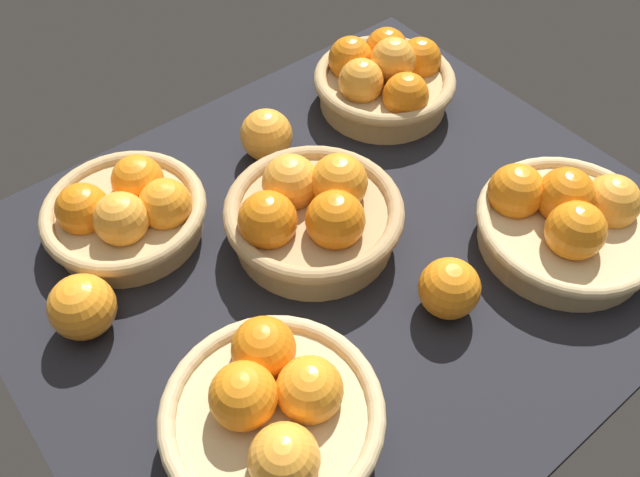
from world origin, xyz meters
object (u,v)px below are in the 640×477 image
Objects in this scene: loose_orange_back_gap at (449,288)px; loose_orange_side_gap at (82,307)px; basket_center at (312,214)px; basket_near_left at (274,414)px; basket_far_left at (126,212)px; loose_orange_front_gap at (266,135)px; basket_far_right at (385,79)px; basket_near_right at (566,221)px.

loose_orange_side_gap reaches higher than loose_orange_back_gap.
basket_center reaches higher than basket_near_left.
basket_far_left reaches higher than loose_orange_front_gap.
basket_far_right reaches higher than basket_near_right.
basket_center is (-26.17, -15.09, 0.24)cm from basket_far_right.
basket_far_right is 55.95cm from loose_orange_side_gap.
loose_orange_side_gap is (-34.84, 24.38, 0.18)cm from loose_orange_back_gap.
basket_far_left is 56.40cm from basket_near_right.
basket_near_left is at bearing 177.29° from basket_near_right.
loose_orange_back_gap is at bearing -121.09° from basket_far_right.
basket_near_left is at bearing -92.58° from basket_far_left.
basket_far_right reaches higher than loose_orange_back_gap.
loose_orange_back_gap is 0.95× the size of loose_orange_side_gap.
loose_orange_back_gap is at bearing -55.31° from basket_far_left.
basket_center is 27.02cm from basket_near_left.
basket_far_left is 0.93× the size of basket_near_left.
basket_far_right is at bearing 58.91° from loose_orange_back_gap.
loose_orange_front_gap is 35.37cm from loose_orange_side_gap.
basket_center is 2.98× the size of loose_orange_side_gap.
basket_near_right is 3.18× the size of loose_orange_back_gap.
basket_near_left reaches higher than basket_far_left.
loose_orange_back_gap is (5.84, -18.61, -1.00)cm from basket_center.
basket_far_left is 22.74cm from loose_orange_front_gap.
basket_center reaches higher than loose_orange_side_gap.
loose_orange_front_gap is 0.98× the size of loose_orange_side_gap.
basket_far_left is at bearing 124.69° from loose_orange_back_gap.
basket_far_right is 2.90× the size of loose_orange_front_gap.
basket_center reaches higher than basket_near_right.
loose_orange_front_gap is (-20.19, 37.29, -0.13)cm from basket_near_right.
basket_center reaches higher than basket_far_right.
basket_far_left is 44.23cm from basket_far_right.
basket_near_right is at bearing -39.77° from basket_center.
loose_orange_back_gap is at bearing -34.98° from loose_orange_side_gap.
basket_center is 3.04× the size of loose_orange_front_gap.
basket_near_left is at bearing -136.51° from basket_center.
basket_near_right reaches higher than loose_orange_front_gap.
basket_far_right reaches higher than basket_far_left.
loose_orange_side_gap is at bearing 168.75° from basket_center.
loose_orange_side_gap is (-9.39, 24.36, -0.42)cm from basket_near_left.
basket_center is 17.26cm from loose_orange_front_gap.
basket_far_left is at bearing -178.27° from loose_orange_front_gap.
loose_orange_front_gap is at bearing 91.88° from loose_orange_back_gap.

